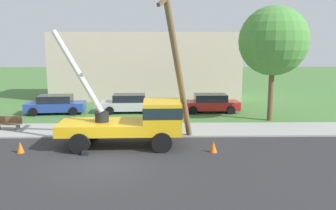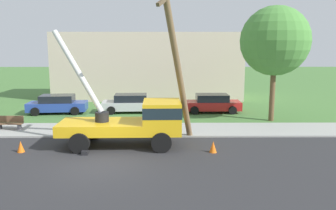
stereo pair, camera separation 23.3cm
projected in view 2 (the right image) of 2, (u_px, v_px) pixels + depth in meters
The scene contains 13 objects.
ground_plane at pixel (130, 112), 26.89m from camera, with size 120.00×120.00×0.00m, color #477538.
road_asphalt at pixel (102, 164), 15.07m from camera, with size 80.00×8.87×0.01m, color #2B2B2D.
sidewalk_strip at pixel (120, 130), 21.09m from camera, with size 80.00×3.37×0.10m, color #9E9E99.
utility_truck at pixel (137, 119), 17.67m from camera, with size 6.81×3.21×5.98m.
leaning_utility_pole at pixel (177, 63), 17.37m from camera, with size 2.04×3.84×8.39m.
traffic_cone_ahead at pixel (213, 147), 16.71m from camera, with size 0.36×0.36×0.56m, color orange.
traffic_cone_behind at pixel (21, 147), 16.76m from camera, with size 0.36×0.36×0.56m, color orange.
parked_sedan_blue at pixel (58, 104), 26.44m from camera, with size 4.54×2.26×1.42m.
parked_sedan_silver at pixel (131, 103), 26.84m from camera, with size 4.48×2.16×1.42m.
parked_sedan_red at pixel (212, 103), 26.85m from camera, with size 4.41×2.04×1.42m.
park_bench at pixel (10, 123), 21.04m from camera, with size 1.60×0.45×0.90m.
roadside_tree_far at pixel (275, 41), 23.02m from camera, with size 4.67×4.67×7.81m.
lowrise_building_backdrop at pixel (149, 66), 34.39m from camera, with size 18.00×6.00×6.40m, color beige.
Camera 2 is at (2.81, -14.43, 5.12)m, focal length 36.69 mm.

